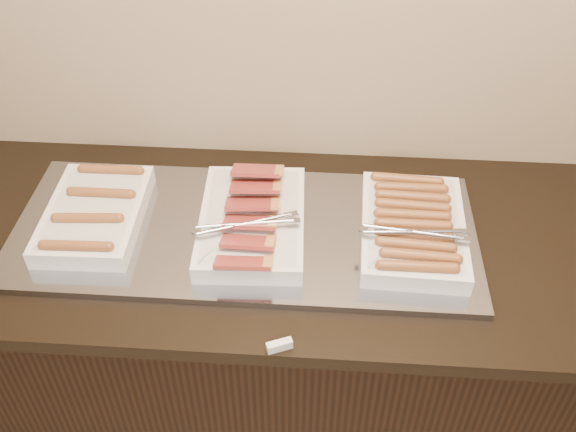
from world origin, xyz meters
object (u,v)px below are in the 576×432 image
at_px(warming_tray, 245,231).
at_px(dish_center, 252,221).
at_px(dish_right, 413,228).
at_px(counter, 258,340).
at_px(dish_left, 95,213).

height_order(warming_tray, dish_center, dish_center).
bearing_deg(dish_center, warming_tray, 168.15).
bearing_deg(dish_center, dish_right, -2.39).
bearing_deg(warming_tray, counter, 0.00).
bearing_deg(counter, dish_right, -0.47).
height_order(dish_center, dish_right, dish_center).
height_order(dish_left, dish_center, dish_center).
bearing_deg(warming_tray, dish_center, -9.44).
bearing_deg(dish_right, dish_left, -178.24).
distance_m(counter, dish_left, 0.64).
distance_m(counter, warming_tray, 0.46).
height_order(warming_tray, dish_right, dish_right).
bearing_deg(dish_center, counter, 91.34).
relative_size(counter, dish_center, 4.94).
height_order(counter, warming_tray, warming_tray).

